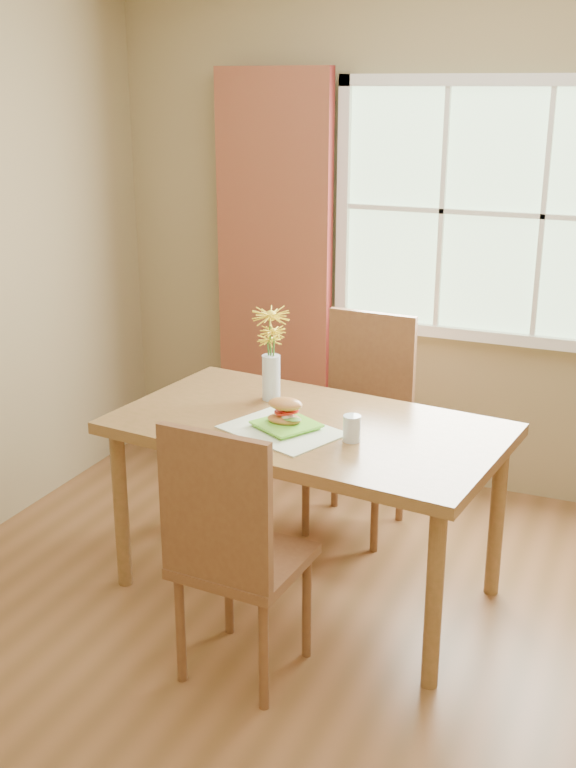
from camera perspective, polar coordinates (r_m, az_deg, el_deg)
The scene contains 11 objects.
room at distance 2.91m, azimuth 5.57°, elevation 3.21°, with size 4.24×3.84×2.74m.
window at distance 4.66m, azimuth 12.83°, elevation 10.53°, with size 1.62×0.06×1.32m.
curtain_left at distance 4.98m, azimuth -0.88°, elevation 6.80°, with size 0.65×0.08×2.20m, color maroon.
dining_table at distance 3.75m, azimuth 1.27°, elevation -3.64°, with size 1.69×1.08×0.78m.
chair_near at distance 3.23m, azimuth -3.64°, elevation -10.21°, with size 0.46×0.46×1.03m.
chair_far at distance 4.42m, azimuth 4.78°, elevation -1.80°, with size 0.47×0.47×1.07m.
placemat at distance 3.64m, azimuth -0.39°, elevation -2.97°, with size 0.45×0.33×0.01m, color silver.
plate at distance 3.66m, azimuth -0.10°, elevation -2.70°, with size 0.22×0.22×0.01m, color #73E038.
croissant_sandwich at distance 3.65m, azimuth -0.19°, elevation -1.75°, with size 0.16×0.11×0.11m.
water_glass at distance 3.53m, azimuth 4.08°, elevation -2.87°, with size 0.07×0.07×0.11m.
flower_vase at distance 3.92m, azimuth -1.08°, elevation 2.49°, with size 0.17×0.17×0.42m.
Camera 1 is at (0.84, -2.67, 2.11)m, focal length 42.00 mm.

